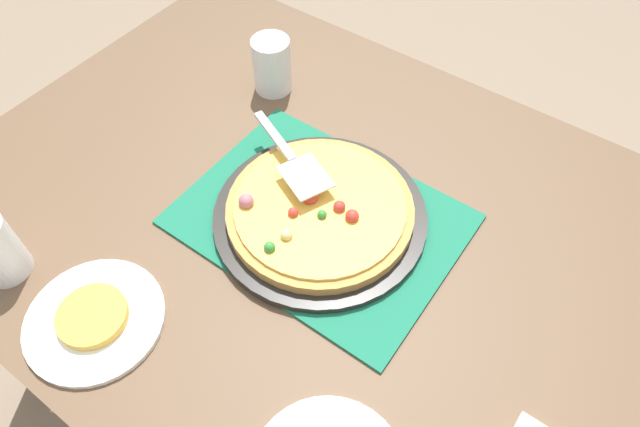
{
  "coord_description": "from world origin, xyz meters",
  "views": [
    {
      "loc": [
        0.35,
        -0.49,
        1.56
      ],
      "look_at": [
        0.0,
        0.0,
        0.77
      ],
      "focal_mm": 31.54,
      "sensor_mm": 36.0,
      "label": 1
    }
  ],
  "objects": [
    {
      "name": "pizza_server",
      "position": [
        -0.09,
        0.04,
        0.82
      ],
      "size": [
        0.23,
        0.13,
        0.01
      ],
      "color": "silver",
      "rests_on": "pizza"
    },
    {
      "name": "pizza_pan",
      "position": [
        0.0,
        0.0,
        0.76
      ],
      "size": [
        0.38,
        0.38,
        0.01
      ],
      "primitive_type": "cylinder",
      "color": "black",
      "rests_on": "placemat"
    },
    {
      "name": "placemat",
      "position": [
        0.0,
        0.0,
        0.75
      ],
      "size": [
        0.48,
        0.36,
        0.01
      ],
      "primitive_type": "cube",
      "color": "#196B4C",
      "rests_on": "dining_table"
    },
    {
      "name": "cup_far",
      "position": [
        -0.29,
        0.23,
        0.81
      ],
      "size": [
        0.08,
        0.08,
        0.12
      ],
      "primitive_type": "cylinder",
      "color": "white",
      "rests_on": "dining_table"
    },
    {
      "name": "plate_near_left",
      "position": [
        -0.17,
        -0.37,
        0.76
      ],
      "size": [
        0.22,
        0.22,
        0.01
      ],
      "primitive_type": "cylinder",
      "color": "white",
      "rests_on": "dining_table"
    },
    {
      "name": "served_slice_left",
      "position": [
        -0.17,
        -0.37,
        0.77
      ],
      "size": [
        0.11,
        0.11,
        0.02
      ],
      "primitive_type": "cylinder",
      "color": "gold",
      "rests_on": "plate_near_left"
    },
    {
      "name": "dining_table",
      "position": [
        0.0,
        0.0,
        0.64
      ],
      "size": [
        1.4,
        1.0,
        0.75
      ],
      "color": "brown",
      "rests_on": "ground_plane"
    },
    {
      "name": "ground_plane",
      "position": [
        0.0,
        0.0,
        0.0
      ],
      "size": [
        8.0,
        8.0,
        0.0
      ],
      "primitive_type": "plane",
      "color": "#84705B"
    },
    {
      "name": "pizza",
      "position": [
        -0.0,
        -0.0,
        0.78
      ],
      "size": [
        0.33,
        0.33,
        0.05
      ],
      "color": "#B78442",
      "rests_on": "pizza_pan"
    }
  ]
}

